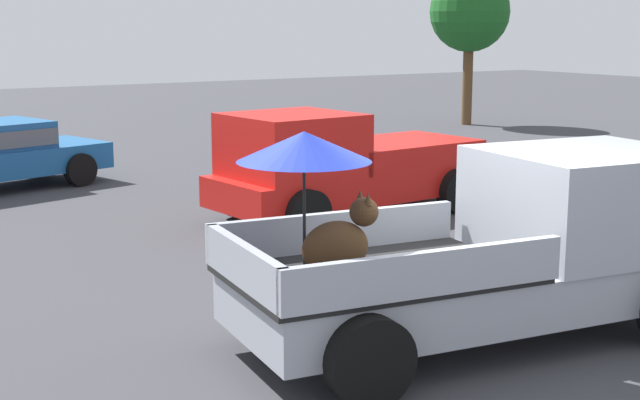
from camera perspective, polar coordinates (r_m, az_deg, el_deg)
The scene contains 4 objects.
ground_plane at distance 9.70m, azimuth 9.52°, elevation -8.59°, with size 80.00×80.00×0.00m, color #38383D.
pickup_truck_main at distance 9.65m, azimuth 11.62°, elevation -2.75°, with size 5.24×2.76×2.24m.
pickup_truck_far at distance 15.33m, azimuth 1.27°, elevation 2.16°, with size 4.94×2.50×1.80m.
tree_by_lot at distance 29.78m, azimuth 9.28°, elevation 11.41°, with size 2.52×2.52×4.82m.
Camera 1 is at (-6.15, -6.77, 3.22)m, focal length 51.51 mm.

